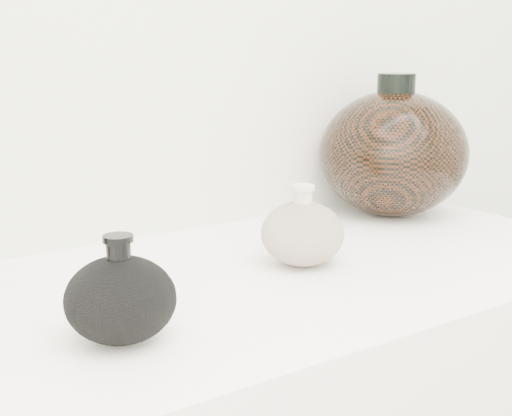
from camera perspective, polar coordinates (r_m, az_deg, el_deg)
black_gourd_vase at (r=0.72m, az=-10.78°, el=-7.13°), size 0.14×0.14×0.11m
cream_gourd_vase at (r=0.95m, az=3.74°, el=-2.00°), size 0.12×0.12×0.11m
right_round_pot at (r=1.24m, az=10.93°, el=4.36°), size 0.27×0.27×0.24m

